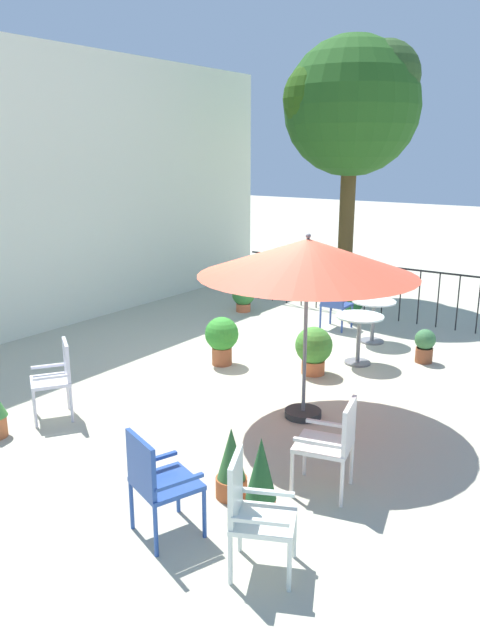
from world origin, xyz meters
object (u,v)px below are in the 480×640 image
Objects in this scene: patio_chair_2 at (252,508)px; potted_plant_6 at (314,348)px; patio_chair_4 at (57,374)px; potted_plant_7 at (261,478)px; potted_plant_0 at (231,464)px; potted_plant_2 at (353,304)px; cafe_table_1 at (373,313)px; shade_tree at (351,107)px; patio_umbrella_0 at (308,258)px; cafe_table_0 at (359,330)px; patio_chair_0 at (335,302)px; potted_plant_3 at (425,345)px; patio_chair_3 at (333,440)px; potted_plant_5 at (222,337)px; patio_chair_1 at (157,478)px; potted_plant_4 at (243,296)px.

patio_chair_2 is 4.35m from potted_plant_6.
patio_chair_4 reaches higher than potted_plant_7.
potted_plant_0 is 6.41m from potted_plant_2.
shade_tree is at bearing 34.83° from cafe_table_1.
patio_chair_4 is at bearing 170.43° from potted_plant_2.
patio_umbrella_0 is 4.45× the size of potted_plant_2.
cafe_table_0 is (-3.75, -2.09, -3.41)m from shade_tree.
patio_chair_2 is (-6.23, -2.47, 0.02)m from patio_chair_0.
cafe_table_0 is at bearing 128.70° from potted_plant_3.
patio_chair_2 is at bearing -158.38° from patio_chair_0.
patio_umbrella_0 reaches higher than potted_plant_3.
patio_chair_3 is (-4.58, -1.59, 0.04)m from cafe_table_1.
potted_plant_2 is at bearing -9.31° from potted_plant_5.
potted_plant_4 is at bearing 29.65° from patio_chair_1.
potted_plant_2 is at bearing 15.49° from potted_plant_0.
cafe_table_0 reaches higher than potted_plant_6.
potted_plant_0 is (-4.05, -0.62, -0.19)m from cafe_table_0.
cafe_table_0 is at bearing 13.76° from potted_plant_7.
cafe_table_0 is 4.97m from patio_chair_2.
cafe_table_1 is 0.92m from patio_chair_0.
patio_chair_3 reaches higher than potted_plant_4.
shade_tree is 6.96× the size of potted_plant_7.
patio_chair_0 is at bearing 21.62° from patio_chair_2.
shade_tree is 7.29× the size of potted_plant_5.
potted_plant_3 is (-0.49, -1.05, -0.22)m from cafe_table_1.
shade_tree is 8.30m from patio_chair_4.
cafe_table_1 is 2.71m from potted_plant_5.
potted_plant_0 is at bearing -163.83° from potted_plant_6.
patio_chair_0 reaches higher than potted_plant_5.
shade_tree is at bearing 21.43° from potted_plant_7.
shade_tree is at bearing 29.11° from cafe_table_0.
patio_chair_3 is at bearing -22.76° from potted_plant_7.
shade_tree is 6.01m from potted_plant_6.
patio_chair_1 is 0.87m from potted_plant_0.
potted_plant_7 is at bearing -161.42° from potted_plant_2.
potted_plant_3 is at bearing -102.81° from potted_plant_4.
patio_chair_0 is at bearing -92.57° from potted_plant_4.
potted_plant_2 is 0.96× the size of potted_plant_4.
cafe_table_0 is at bearing -28.73° from patio_chair_4.
patio_umbrella_0 is at bearing 169.51° from potted_plant_3.
cafe_table_1 is at bearing 7.06° from patio_chair_1.
potted_plant_3 is 0.74× the size of potted_plant_6.
patio_chair_0 is 5.48m from patio_chair_3.
cafe_table_0 is 1.28× the size of potted_plant_4.
patio_chair_0 is at bearing 177.25° from potted_plant_2.
cafe_table_1 reaches higher than potted_plant_3.
patio_chair_2 is 4.66m from potted_plant_5.
patio_chair_2 is at bearing -164.83° from cafe_table_1.
potted_plant_6 is (-1.40, 1.13, 0.10)m from potted_plant_3.
patio_chair_3 reaches higher than cafe_table_1.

